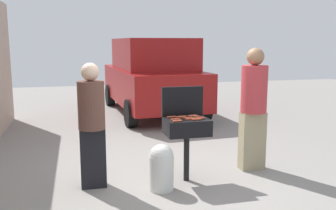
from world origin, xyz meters
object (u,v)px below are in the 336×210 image
object	(u,v)px
hot_dog_5	(177,121)
hot_dog_9	(199,117)
hot_dog_8	(191,119)
hot_dog_12	(175,119)
hot_dog_2	(196,119)
hot_dog_11	(171,117)
hot_dog_1	(187,118)
hot_dog_7	(192,116)
hot_dog_3	(182,117)
hot_dog_4	(189,119)
bbq_grill	(187,129)
person_left	(92,121)
hot_dog_10	(180,117)
hot_dog_6	(200,118)
hot_dog_0	(195,116)
person_right	(254,105)
parked_minivan	(152,76)
propane_tank	(161,166)

from	to	relation	value
hot_dog_5	hot_dog_9	distance (m)	0.39
hot_dog_8	hot_dog_12	xyz separation A→B (m)	(-0.21, 0.03, 0.00)
hot_dog_2	hot_dog_11	size ratio (longest dim) A/B	1.00
hot_dog_1	hot_dog_7	distance (m)	0.17
hot_dog_3	hot_dog_5	world-z (taller)	same
hot_dog_9	hot_dog_4	bearing A→B (deg)	-161.49
hot_dog_2	hot_dog_4	world-z (taller)	same
hot_dog_5	hot_dog_3	bearing A→B (deg)	61.71
hot_dog_1	bbq_grill	bearing A→B (deg)	-151.97
hot_dog_3	hot_dog_4	distance (m)	0.17
hot_dog_9	hot_dog_11	distance (m)	0.38
hot_dog_2	person_left	xyz separation A→B (m)	(-1.37, 0.21, 0.01)
hot_dog_7	hot_dog_10	distance (m)	0.20
hot_dog_4	hot_dog_6	bearing A→B (deg)	-7.40
bbq_grill	hot_dog_1	world-z (taller)	hot_dog_1
hot_dog_5	hot_dog_11	distance (m)	0.28
hot_dog_6	hot_dog_7	distance (m)	0.21
bbq_grill	hot_dog_0	xyz separation A→B (m)	(0.14, 0.10, 0.15)
hot_dog_6	person_right	size ratio (longest dim) A/B	0.07
hot_dog_11	hot_dog_12	size ratio (longest dim) A/B	1.00
parked_minivan	hot_dog_10	bearing A→B (deg)	79.42
hot_dog_0	hot_dog_8	world-z (taller)	same
hot_dog_8	hot_dog_2	bearing A→B (deg)	-32.17
hot_dog_8	hot_dog_12	world-z (taller)	same
hot_dog_4	propane_tank	bearing A→B (deg)	-156.43
person_left	hot_dog_9	bearing A→B (deg)	-4.10
hot_dog_2	hot_dog_10	bearing A→B (deg)	130.56
hot_dog_8	hot_dog_12	bearing A→B (deg)	173.08
bbq_grill	hot_dog_1	xyz separation A→B (m)	(0.01, 0.00, 0.15)
hot_dog_1	hot_dog_4	size ratio (longest dim) A/B	1.00
hot_dog_2	person_right	size ratio (longest dim) A/B	0.07
hot_dog_11	hot_dog_1	bearing A→B (deg)	-30.56
hot_dog_5	propane_tank	distance (m)	0.63
hot_dog_10	person_right	distance (m)	1.20
hot_dog_6	hot_dog_8	xyz separation A→B (m)	(-0.14, -0.01, 0.00)
hot_dog_1	hot_dog_9	xyz separation A→B (m)	(0.16, -0.01, 0.00)
hot_dog_3	hot_dog_4	xyz separation A→B (m)	(0.06, -0.16, 0.00)
hot_dog_0	hot_dog_3	bearing A→B (deg)	176.84
hot_dog_7	hot_dog_9	distance (m)	0.15
hot_dog_2	hot_dog_12	world-z (taller)	same
hot_dog_3	hot_dog_11	bearing A→B (deg)	174.73
hot_dog_4	hot_dog_8	world-z (taller)	same
propane_tank	person_right	distance (m)	1.73
person_right	hot_dog_8	bearing A→B (deg)	23.63
hot_dog_6	hot_dog_7	size ratio (longest dim) A/B	1.00
hot_dog_10	parked_minivan	world-z (taller)	parked_minivan
hot_dog_4	person_right	xyz separation A→B (m)	(1.09, 0.27, 0.10)
hot_dog_2	hot_dog_7	bearing A→B (deg)	84.86
bbq_grill	hot_dog_11	bearing A→B (deg)	147.68
hot_dog_6	propane_tank	world-z (taller)	hot_dog_6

